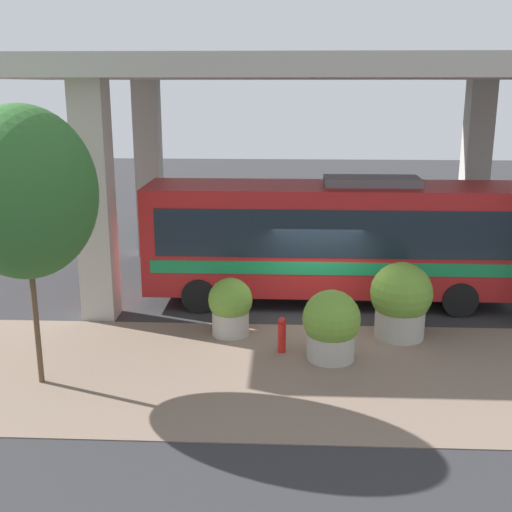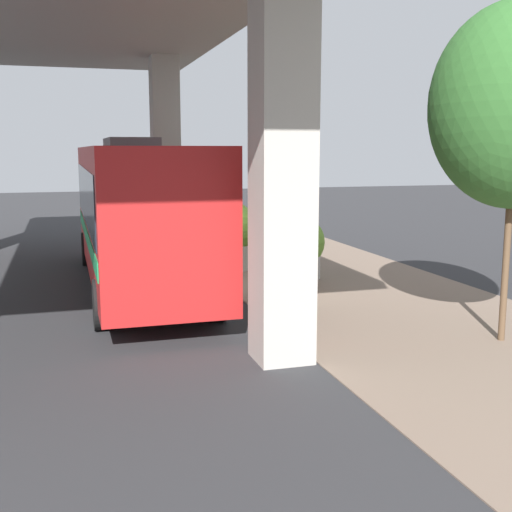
{
  "view_description": "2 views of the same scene",
  "coord_description": "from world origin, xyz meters",
  "px_view_note": "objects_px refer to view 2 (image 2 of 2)",
  "views": [
    {
      "loc": [
        -16.38,
        0.89,
        6.36
      ],
      "look_at": [
        1.06,
        1.71,
        1.66
      ],
      "focal_mm": 45.0,
      "sensor_mm": 36.0,
      "label": 1
    },
    {
      "loc": [
        3.87,
        15.79,
        3.47
      ],
      "look_at": [
        -0.41,
        1.53,
        0.99
      ],
      "focal_mm": 45.0,
      "sensor_mm": 36.0,
      "label": 2
    }
  ],
  "objects_px": {
    "bus": "(137,207)",
    "planter_front": "(230,235)",
    "fire_hydrant": "(303,270)",
    "planter_back": "(299,248)",
    "planter_middle": "(280,270)"
  },
  "relations": [
    {
      "from": "bus",
      "to": "planter_back",
      "type": "xyz_separation_m",
      "value": [
        -4.26,
        0.27,
        -1.19
      ]
    },
    {
      "from": "fire_hydrant",
      "to": "planter_middle",
      "type": "bearing_deg",
      "value": 50.83
    },
    {
      "from": "planter_front",
      "to": "planter_back",
      "type": "relative_size",
      "value": 1.17
    },
    {
      "from": "fire_hydrant",
      "to": "planter_back",
      "type": "xyz_separation_m",
      "value": [
        -0.32,
        -1.17,
        0.39
      ]
    },
    {
      "from": "bus",
      "to": "planter_back",
      "type": "relative_size",
      "value": 6.39
    },
    {
      "from": "bus",
      "to": "planter_back",
      "type": "bearing_deg",
      "value": 176.35
    },
    {
      "from": "fire_hydrant",
      "to": "planter_back",
      "type": "distance_m",
      "value": 1.27
    },
    {
      "from": "bus",
      "to": "planter_middle",
      "type": "bearing_deg",
      "value": 135.75
    },
    {
      "from": "bus",
      "to": "fire_hydrant",
      "type": "distance_m",
      "value": 4.49
    },
    {
      "from": "bus",
      "to": "planter_front",
      "type": "xyz_separation_m",
      "value": [
        -2.82,
        -1.59,
        -1.03
      ]
    },
    {
      "from": "planter_middle",
      "to": "bus",
      "type": "bearing_deg",
      "value": -44.25
    },
    {
      "from": "planter_front",
      "to": "fire_hydrant",
      "type": "bearing_deg",
      "value": 110.42
    },
    {
      "from": "bus",
      "to": "planter_front",
      "type": "height_order",
      "value": "bus"
    },
    {
      "from": "fire_hydrant",
      "to": "planter_middle",
      "type": "distance_m",
      "value": 1.76
    },
    {
      "from": "planter_middle",
      "to": "planter_front",
      "type": "bearing_deg",
      "value": -89.54
    }
  ]
}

